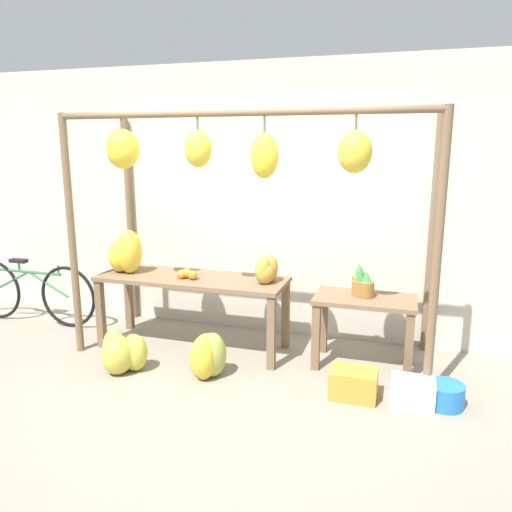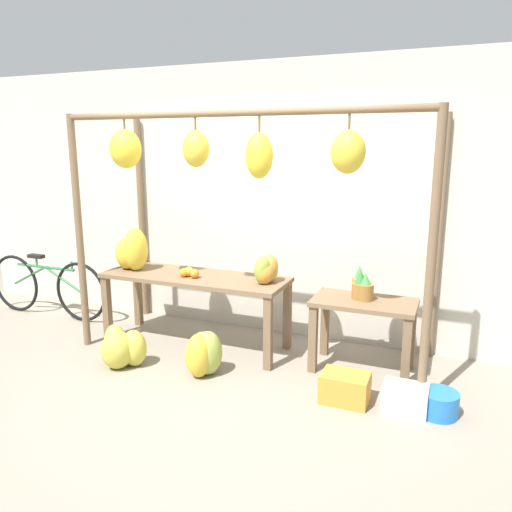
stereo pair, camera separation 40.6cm
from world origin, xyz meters
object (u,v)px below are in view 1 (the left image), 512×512
at_px(banana_pile_ground_right, 207,356).
at_px(blue_bucket, 445,395).
at_px(papaya_pile, 267,270).
at_px(banana_pile_on_table, 126,254).
at_px(banana_pile_ground_left, 122,353).
at_px(fruit_crate_white, 353,384).
at_px(parked_bicycle, 31,292).
at_px(fruit_crate_purple, 413,391).
at_px(orange_pile, 187,274).
at_px(pineapple_cluster, 362,284).

relative_size(banana_pile_ground_right, blue_bucket, 1.40).
bearing_deg(papaya_pile, banana_pile_on_table, -177.88).
bearing_deg(blue_bucket, banana_pile_ground_left, -175.88).
bearing_deg(fruit_crate_white, papaya_pile, 146.94).
distance_m(blue_bucket, parked_bicycle, 4.43).
height_order(banana_pile_ground_left, fruit_crate_purple, banana_pile_ground_left).
distance_m(parked_bicycle, papaya_pile, 2.84).
bearing_deg(orange_pile, fruit_crate_purple, -12.52).
relative_size(banana_pile_on_table, fruit_crate_purple, 1.32).
xyz_separation_m(orange_pile, fruit_crate_white, (1.66, -0.50, -0.65)).
xyz_separation_m(banana_pile_ground_right, papaya_pile, (0.37, 0.59, 0.66)).
xyz_separation_m(banana_pile_ground_left, blue_bucket, (2.71, 0.20, -0.08)).
height_order(banana_pile_on_table, fruit_crate_white, banana_pile_on_table).
height_order(orange_pile, banana_pile_ground_left, orange_pile).
xyz_separation_m(pineapple_cluster, papaya_pile, (-0.86, -0.10, 0.09)).
bearing_deg(blue_bucket, banana_pile_on_table, 171.33).
xyz_separation_m(banana_pile_ground_left, fruit_crate_purple, (2.47, 0.16, -0.07)).
bearing_deg(banana_pile_ground_right, banana_pile_on_table, 153.55).
xyz_separation_m(banana_pile_ground_left, parked_bicycle, (-1.67, 0.81, 0.19)).
distance_m(banana_pile_on_table, orange_pile, 0.70).
height_order(parked_bicycle, fruit_crate_purple, parked_bicycle).
height_order(orange_pile, pineapple_cluster, pineapple_cluster).
bearing_deg(pineapple_cluster, fruit_crate_purple, -53.60).
xyz_separation_m(pineapple_cluster, banana_pile_ground_left, (-1.99, -0.81, -0.59)).
relative_size(fruit_crate_white, blue_bucket, 1.28).
relative_size(pineapple_cluster, papaya_pile, 0.90).
bearing_deg(blue_bucket, orange_pile, 169.59).
distance_m(banana_pile_ground_left, fruit_crate_white, 2.02).
bearing_deg(orange_pile, banana_pile_ground_left, -119.53).
height_order(banana_pile_ground_right, fruit_crate_purple, banana_pile_ground_right).
relative_size(blue_bucket, fruit_crate_purple, 0.87).
height_order(orange_pile, parked_bicycle, orange_pile).
bearing_deg(banana_pile_ground_right, papaya_pile, 58.10).
height_order(banana_pile_ground_right, blue_bucket, banana_pile_ground_right).
relative_size(banana_pile_ground_right, fruit_crate_white, 1.09).
height_order(blue_bucket, fruit_crate_purple, fruit_crate_purple).
xyz_separation_m(fruit_crate_white, blue_bucket, (0.69, 0.06, -0.02)).
distance_m(blue_bucket, fruit_crate_purple, 0.24).
distance_m(banana_pile_on_table, parked_bicycle, 1.47).
height_order(fruit_crate_white, parked_bicycle, parked_bicycle).
bearing_deg(banana_pile_ground_left, fruit_crate_white, 3.70).
bearing_deg(fruit_crate_white, banana_pile_on_table, 167.31).
distance_m(orange_pile, fruit_crate_white, 1.85).
bearing_deg(banana_pile_on_table, banana_pile_ground_left, -63.80).
bearing_deg(parked_bicycle, banana_pile_ground_right, -15.77).
bearing_deg(banana_pile_on_table, parked_bicycle, 173.72).
bearing_deg(banana_pile_ground_left, blue_bucket, 4.12).
bearing_deg(blue_bucket, fruit_crate_purple, -171.25).
distance_m(banana_pile_ground_left, fruit_crate_purple, 2.48).
xyz_separation_m(pineapple_cluster, fruit_crate_white, (0.03, -0.68, -0.64)).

